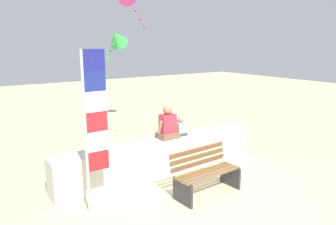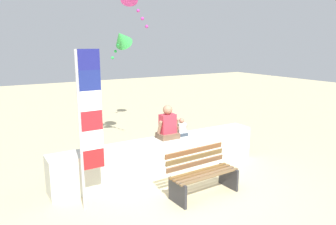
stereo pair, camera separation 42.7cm
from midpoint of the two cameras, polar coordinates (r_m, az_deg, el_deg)
ground_plane at (r=6.77m, az=2.35°, el=-13.54°), size 40.00×40.00×0.00m
seawall_ledge at (r=7.46m, az=-2.79°, el=-7.71°), size 5.02×0.57×0.80m
park_bench at (r=6.50m, az=4.72°, el=-10.75°), size 1.44×0.67×0.88m
person_adult at (r=7.33m, az=-1.73°, el=-2.30°), size 0.51×0.37×0.78m
person_child at (r=7.57m, az=0.69°, el=-2.89°), size 0.28×0.20×0.43m
flag_banner at (r=5.64m, az=-15.33°, el=-1.32°), size 0.43×0.05×2.84m
kite_green at (r=9.16m, az=-10.42°, el=12.81°), size 0.80×0.79×0.90m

